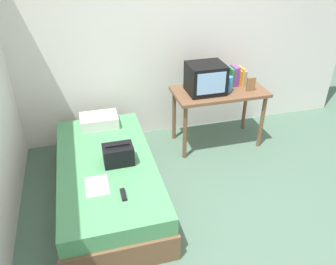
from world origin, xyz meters
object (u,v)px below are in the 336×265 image
Objects in this scene: desk at (219,97)px; remote_dark at (123,195)px; pillow at (99,121)px; handbag at (118,155)px; book_row at (237,76)px; water_bottle at (229,84)px; tv at (206,78)px; magazine at (97,186)px; bed at (108,179)px; picture_frame at (251,84)px.

desk is 7.44× the size of remote_dark.
handbag is (0.12, -0.82, 0.03)m from pillow.
book_row reaches higher than handbag.
water_bottle is at bearing -3.86° from pillow.
tv reaches higher than book_row.
magazine is (-1.65, -1.09, -0.20)m from desk.
magazine is at bearing -146.46° from desk.
water_bottle is 2.06m from magazine.
magazine is at bearing -128.58° from handbag.
bed is 2.08m from picture_frame.
pillow is (-1.51, 0.04, -0.14)m from desk.
magazine is (-1.74, -1.02, -0.40)m from water_bottle.
handbag is 0.51m from remote_dark.
tv reaches higher than pillow.
remote_dark is (-1.79, -1.16, -0.38)m from picture_frame.
remote_dark is at bearing -141.50° from water_bottle.
picture_frame reaches higher than pillow.
tv is 0.58m from picture_frame.
magazine is at bearing -149.55° from water_bottle.
book_row reaches higher than picture_frame.
handbag is at bearing -147.12° from tv.
water_bottle reaches higher than handbag.
bed is 6.90× the size of magazine.
tv reaches higher than desk.
picture_frame reaches higher than bed.
magazine is (-0.12, -0.37, 0.24)m from bed.
bed is 0.46m from magazine.
desk is 0.34m from tv.
picture_frame is 1.91m from pillow.
tv is 1.77× the size of book_row.
handbag is at bearing -151.96° from book_row.
bed is at bearing -155.20° from book_row.
magazine is at bearing -108.01° from bed.
picture_frame is (0.56, -0.12, -0.09)m from tv.
bed is at bearing -154.70° from desk.
water_bottle is at bearing -36.70° from desk.
handbag reaches higher than pillow.
tv is 2.51× the size of picture_frame.
desk is 0.23m from water_bottle.
remote_dark is at bearing -147.04° from picture_frame.
remote_dark is at bearing -41.55° from magazine.
picture_frame is 0.40× the size of pillow.
tv is at bearing 45.99° from remote_dark.
tv is at bearing -166.41° from book_row.
handbag is (-1.67, -0.89, -0.32)m from book_row.
picture_frame is at bearing 25.84° from magazine.
tv is 1.52× the size of magazine.
picture_frame is (0.09, -0.23, -0.03)m from book_row.
book_row is 1.82m from pillow.
tv reaches higher than bed.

